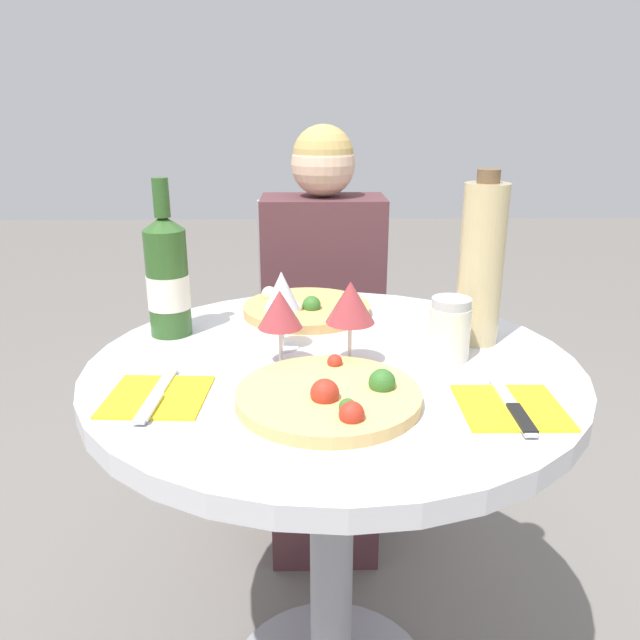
{
  "coord_description": "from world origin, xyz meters",
  "views": [
    {
      "loc": [
        -0.04,
        -1.02,
        1.19
      ],
      "look_at": [
        -0.02,
        -0.07,
        0.87
      ],
      "focal_mm": 35.0,
      "sensor_mm": 36.0,
      "label": 1
    }
  ],
  "objects_px": {
    "pizza_large": "(331,396)",
    "dining_table": "(332,443)",
    "tall_carafe": "(481,264)",
    "wine_bottle": "(168,277)",
    "chair_behind_diner": "(321,364)",
    "seated_diner": "(322,362)"
  },
  "relations": [
    {
      "from": "pizza_large",
      "to": "dining_table",
      "type": "bearing_deg",
      "value": 86.68
    },
    {
      "from": "dining_table",
      "to": "tall_carafe",
      "type": "xyz_separation_m",
      "value": [
        0.28,
        0.09,
        0.32
      ]
    },
    {
      "from": "pizza_large",
      "to": "tall_carafe",
      "type": "distance_m",
      "value": 0.41
    },
    {
      "from": "wine_bottle",
      "to": "pizza_large",
      "type": "bearing_deg",
      "value": -46.04
    },
    {
      "from": "chair_behind_diner",
      "to": "seated_diner",
      "type": "relative_size",
      "value": 0.81
    },
    {
      "from": "pizza_large",
      "to": "wine_bottle",
      "type": "xyz_separation_m",
      "value": [
        -0.3,
        0.31,
        0.1
      ]
    },
    {
      "from": "dining_table",
      "to": "tall_carafe",
      "type": "height_order",
      "value": "tall_carafe"
    },
    {
      "from": "chair_behind_diner",
      "to": "wine_bottle",
      "type": "distance_m",
      "value": 0.8
    },
    {
      "from": "chair_behind_diner",
      "to": "seated_diner",
      "type": "distance_m",
      "value": 0.16
    },
    {
      "from": "dining_table",
      "to": "chair_behind_diner",
      "type": "relative_size",
      "value": 0.93
    },
    {
      "from": "wine_bottle",
      "to": "tall_carafe",
      "type": "relative_size",
      "value": 0.94
    },
    {
      "from": "pizza_large",
      "to": "seated_diner",
      "type": "bearing_deg",
      "value": 89.61
    },
    {
      "from": "chair_behind_diner",
      "to": "pizza_large",
      "type": "relative_size",
      "value": 3.31
    },
    {
      "from": "tall_carafe",
      "to": "pizza_large",
      "type": "bearing_deg",
      "value": -137.67
    },
    {
      "from": "wine_bottle",
      "to": "chair_behind_diner",
      "type": "bearing_deg",
      "value": 62.86
    },
    {
      "from": "seated_diner",
      "to": "pizza_large",
      "type": "relative_size",
      "value": 4.1
    },
    {
      "from": "seated_diner",
      "to": "wine_bottle",
      "type": "relative_size",
      "value": 3.81
    },
    {
      "from": "pizza_large",
      "to": "chair_behind_diner",
      "type": "bearing_deg",
      "value": 89.67
    },
    {
      "from": "seated_diner",
      "to": "wine_bottle",
      "type": "height_order",
      "value": "seated_diner"
    },
    {
      "from": "tall_carafe",
      "to": "seated_diner",
      "type": "bearing_deg",
      "value": 118.7
    },
    {
      "from": "pizza_large",
      "to": "tall_carafe",
      "type": "height_order",
      "value": "tall_carafe"
    },
    {
      "from": "pizza_large",
      "to": "wine_bottle",
      "type": "height_order",
      "value": "wine_bottle"
    }
  ]
}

